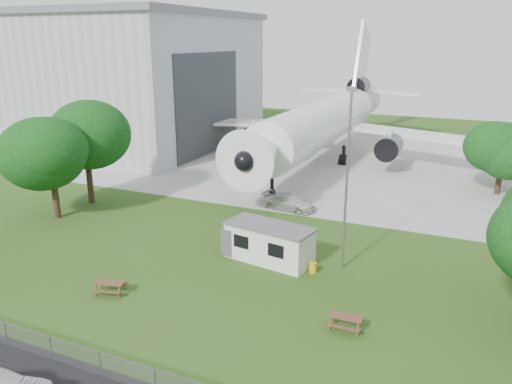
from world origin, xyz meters
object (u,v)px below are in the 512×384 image
at_px(site_cabin, 269,243).
at_px(airliner, 325,120).
at_px(picnic_east, 345,329).
at_px(hangar, 96,77).
at_px(picnic_west, 110,293).

bearing_deg(site_cabin, airliner, 99.69).
xyz_separation_m(site_cabin, picnic_east, (7.05, -6.37, -1.31)).
xyz_separation_m(hangar, picnic_east, (48.24, -37.04, -9.41)).
relative_size(site_cabin, picnic_east, 3.85).
bearing_deg(airliner, hangar, 179.78).
relative_size(hangar, airliner, 0.90).
xyz_separation_m(picnic_west, picnic_east, (14.10, 2.01, 0.00)).
xyz_separation_m(hangar, airliner, (35.97, -0.14, -4.14)).
height_order(airliner, picnic_east, airliner).
height_order(hangar, picnic_east, hangar).
bearing_deg(airliner, picnic_west, -92.71).
bearing_deg(picnic_east, site_cabin, 137.67).
bearing_deg(airliner, picnic_east, -71.61).
height_order(airliner, site_cabin, airliner).
relative_size(airliner, picnic_west, 26.52).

